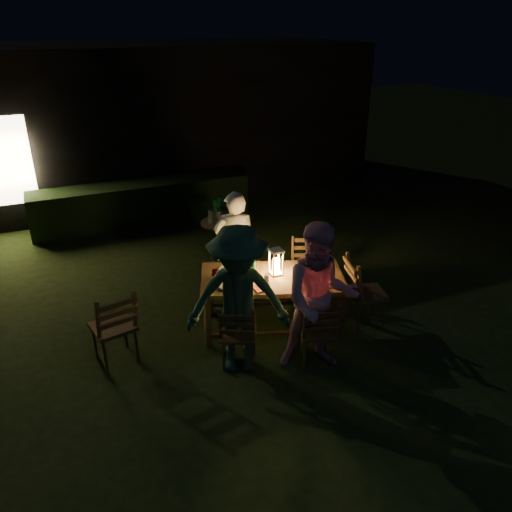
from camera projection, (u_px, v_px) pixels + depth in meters
name	position (u px, v px, depth m)	size (l,w,h in m)	color
garden_envelope	(137.00, 119.00, 11.50)	(40.00, 40.00, 3.20)	black
dining_table	(272.00, 282.00, 6.32)	(1.99, 1.45, 0.75)	#52351B
chair_near_left	(239.00, 345.00, 5.77)	(0.56, 0.57, 0.90)	#52351B
chair_near_right	(316.00, 342.00, 5.82)	(0.51, 0.53, 0.91)	#52351B
chair_far_left	(236.00, 279.00, 7.15)	(0.58, 0.60, 1.02)	#52351B
chair_far_right	(305.00, 280.00, 7.21)	(0.54, 0.55, 0.90)	#52351B
chair_end	(365.00, 304.00, 6.54)	(0.58, 0.56, 1.01)	#52351B
chair_spare	(115.00, 339.00, 5.82)	(0.55, 0.58, 1.03)	#52351B
person_house_side	(235.00, 246.00, 6.98)	(0.59, 0.38, 1.61)	white
person_opp_right	(320.00, 299.00, 5.51)	(0.86, 0.67, 1.78)	pink
person_opp_left	(238.00, 301.00, 5.46)	(1.15, 0.66, 1.78)	#2D5B38
lantern	(276.00, 263.00, 6.27)	(0.16, 0.16, 0.35)	white
plate_far_left	(229.00, 269.00, 6.45)	(0.25, 0.25, 0.01)	white
plate_near_left	(229.00, 286.00, 6.06)	(0.25, 0.25, 0.01)	white
plate_far_right	(305.00, 267.00, 6.51)	(0.25, 0.25, 0.01)	white
plate_near_right	(310.00, 283.00, 6.11)	(0.25, 0.25, 0.01)	white
wineglass_a	(248.00, 261.00, 6.48)	(0.06, 0.06, 0.18)	#59070F
wineglass_b	(215.00, 276.00, 6.10)	(0.06, 0.06, 0.18)	#59070F
wineglass_c	(299.00, 280.00, 6.01)	(0.06, 0.06, 0.18)	#59070F
wineglass_d	(319.00, 263.00, 6.44)	(0.06, 0.06, 0.18)	#59070F
wineglass_e	(266.00, 282.00, 5.97)	(0.06, 0.06, 0.18)	silver
bottle_table	(253.00, 267.00, 6.21)	(0.07, 0.07, 0.28)	#0F471E
napkin_left	(262.00, 289.00, 5.99)	(0.18, 0.14, 0.01)	red
napkin_right	(320.00, 286.00, 6.04)	(0.18, 0.14, 0.01)	red
phone	(223.00, 289.00, 5.98)	(0.14, 0.07, 0.01)	black
side_table	(218.00, 227.00, 8.03)	(0.55, 0.55, 0.74)	olive
ice_bucket	(218.00, 215.00, 7.94)	(0.30, 0.30, 0.22)	#A5A8AD
bottle_bucket_a	(216.00, 214.00, 7.87)	(0.07, 0.07, 0.32)	#0F471E
bottle_bucket_b	(220.00, 211.00, 7.97)	(0.07, 0.07, 0.32)	#0F471E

